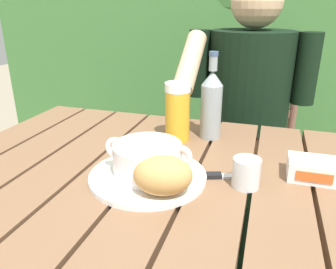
% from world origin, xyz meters
% --- Properties ---
extents(dining_table, '(1.13, 0.82, 0.76)m').
position_xyz_m(dining_table, '(0.00, 0.00, 0.65)').
color(dining_table, brown).
rests_on(dining_table, ground_plane).
extents(hedge_backdrop, '(3.14, 0.95, 1.98)m').
position_xyz_m(hedge_backdrop, '(0.01, 1.61, 0.90)').
color(hedge_backdrop, '#3E7036').
rests_on(hedge_backdrop, ground_plane).
extents(chair_near_diner, '(0.44, 0.43, 0.98)m').
position_xyz_m(chair_near_diner, '(0.13, 0.85, 0.48)').
color(chair_near_diner, brown).
rests_on(chair_near_diner, ground_plane).
extents(person_eating, '(0.48, 0.47, 1.24)m').
position_xyz_m(person_eating, '(0.13, 0.65, 0.73)').
color(person_eating, black).
rests_on(person_eating, ground_plane).
extents(serving_plate, '(0.26, 0.26, 0.01)m').
position_xyz_m(serving_plate, '(-0.03, -0.02, 0.76)').
color(serving_plate, white).
rests_on(serving_plate, dining_table).
extents(soup_bowl, '(0.20, 0.15, 0.08)m').
position_xyz_m(soup_bowl, '(-0.03, -0.02, 0.81)').
color(soup_bowl, white).
rests_on(soup_bowl, serving_plate).
extents(bread_roll, '(0.13, 0.11, 0.08)m').
position_xyz_m(bread_roll, '(0.03, -0.09, 0.81)').
color(bread_roll, tan).
rests_on(bread_roll, serving_plate).
extents(beer_glass, '(0.07, 0.07, 0.17)m').
position_xyz_m(beer_glass, '(-0.03, 0.22, 0.84)').
color(beer_glass, gold).
rests_on(beer_glass, dining_table).
extents(beer_bottle, '(0.06, 0.06, 0.25)m').
position_xyz_m(beer_bottle, '(0.05, 0.26, 0.86)').
color(beer_bottle, gray).
rests_on(beer_bottle, dining_table).
extents(water_glass_small, '(0.06, 0.06, 0.06)m').
position_xyz_m(water_glass_small, '(0.18, 0.01, 0.79)').
color(water_glass_small, silver).
rests_on(water_glass_small, dining_table).
extents(butter_tub, '(0.11, 0.08, 0.04)m').
position_xyz_m(butter_tub, '(0.32, 0.09, 0.78)').
color(butter_tub, white).
rests_on(butter_tub, dining_table).
extents(table_knife, '(0.14, 0.07, 0.01)m').
position_xyz_m(table_knife, '(0.12, 0.03, 0.76)').
color(table_knife, silver).
rests_on(table_knife, dining_table).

